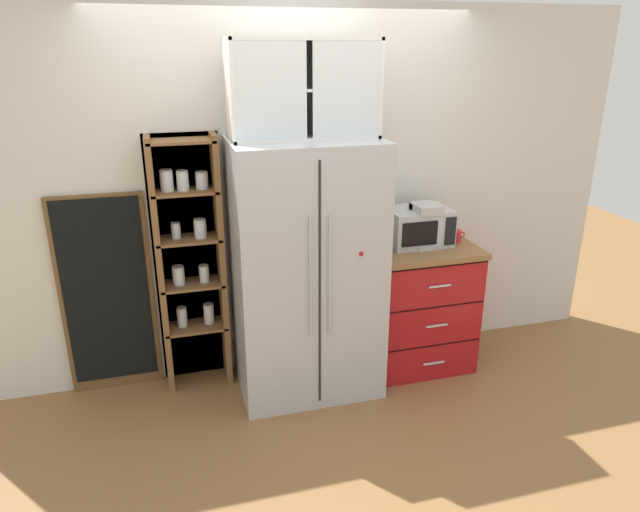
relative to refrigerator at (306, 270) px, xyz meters
name	(u,v)px	position (x,y,z in m)	size (l,w,h in m)	color
ground_plane	(307,382)	(0.00, -0.01, -0.87)	(10.69, 10.69, 0.00)	olive
wall_back_cream	(291,196)	(0.00, 0.39, 0.41)	(4.99, 0.10, 2.55)	silver
refrigerator	(306,270)	(0.00, 0.00, 0.00)	(0.94, 0.71, 1.74)	#B7BABF
pantry_shelf_column	(190,259)	(-0.73, 0.28, 0.05)	(0.48, 0.27, 1.76)	brown
counter_cabinet	(418,305)	(0.87, 0.06, -0.40)	(0.75, 0.61, 0.94)	#A8161C
microwave	(418,226)	(0.85, 0.10, 0.20)	(0.44, 0.33, 0.26)	#B7BABF
coffee_maker	(423,224)	(0.87, 0.06, 0.22)	(0.17, 0.20, 0.31)	#B7B7BC
mug_red	(456,236)	(1.14, 0.07, 0.11)	(0.12, 0.08, 0.09)	red
mug_sage	(383,244)	(0.57, 0.05, 0.11)	(0.12, 0.08, 0.08)	#8CA37F
bottle_cobalt	(421,227)	(0.87, 0.09, 0.20)	(0.07, 0.07, 0.29)	navy
bottle_green	(421,229)	(0.87, 0.09, 0.18)	(0.07, 0.07, 0.26)	#285B33
upper_cabinet	(302,89)	(0.00, 0.05, 1.16)	(0.91, 0.32, 0.58)	silver
chalkboard_menu	(107,295)	(-1.29, 0.32, -0.17)	(0.60, 0.04, 1.39)	brown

